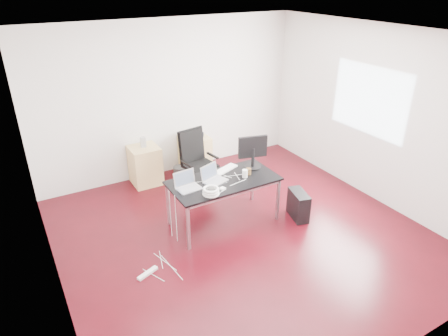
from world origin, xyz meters
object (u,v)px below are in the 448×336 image
desk (224,183)px  filing_cabinet_right (195,154)px  pc_tower (298,205)px  office_chair (197,159)px  filing_cabinet_left (145,165)px

desk → filing_cabinet_right: bearing=77.3°
filing_cabinet_right → pc_tower: size_ratio=1.56×
office_chair → filing_cabinet_right: size_ratio=1.54×
desk → pc_tower: 1.25m
office_chair → filing_cabinet_right: (0.30, 0.71, -0.26)m
desk → pc_tower: size_ratio=3.56×
filing_cabinet_right → pc_tower: bearing=-73.6°
filing_cabinet_right → desk: bearing=-102.7°
filing_cabinet_left → filing_cabinet_right: same height
filing_cabinet_right → office_chair: bearing=-113.1°
desk → pc_tower: desk is taller
desk → office_chair: office_chair is taller
office_chair → filing_cabinet_left: office_chair is taller
filing_cabinet_right → pc_tower: filing_cabinet_right is taller
filing_cabinet_left → pc_tower: bearing=-53.8°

